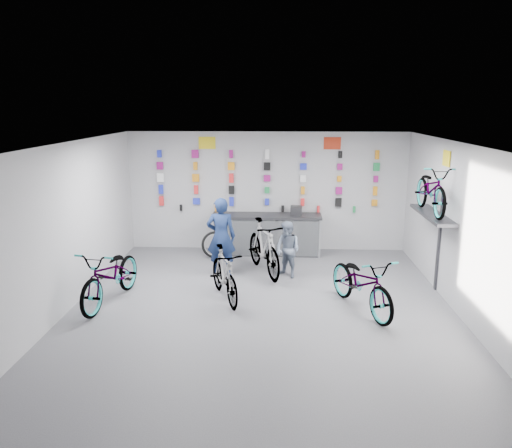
{
  "coord_description": "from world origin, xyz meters",
  "views": [
    {
      "loc": [
        0.28,
        -8.47,
        3.65
      ],
      "look_at": [
        -0.16,
        1.4,
        1.28
      ],
      "focal_mm": 35.0,
      "sensor_mm": 36.0,
      "label": 1
    }
  ],
  "objects_px": {
    "bike_left": "(111,275)",
    "bike_right": "(362,283)",
    "bike_service": "(264,247)",
    "customer": "(288,250)",
    "clerk": "(221,237)",
    "counter": "(266,235)",
    "bike_center": "(224,274)"
  },
  "relations": [
    {
      "from": "bike_right",
      "to": "clerk",
      "type": "height_order",
      "value": "clerk"
    },
    {
      "from": "bike_center",
      "to": "bike_service",
      "type": "height_order",
      "value": "bike_service"
    },
    {
      "from": "bike_left",
      "to": "bike_center",
      "type": "relative_size",
      "value": 1.23
    },
    {
      "from": "counter",
      "to": "bike_service",
      "type": "distance_m",
      "value": 1.5
    },
    {
      "from": "bike_left",
      "to": "clerk",
      "type": "relative_size",
      "value": 1.21
    },
    {
      "from": "clerk",
      "to": "customer",
      "type": "relative_size",
      "value": 1.41
    },
    {
      "from": "bike_service",
      "to": "customer",
      "type": "relative_size",
      "value": 1.62
    },
    {
      "from": "bike_right",
      "to": "bike_service",
      "type": "height_order",
      "value": "bike_service"
    },
    {
      "from": "bike_right",
      "to": "customer",
      "type": "distance_m",
      "value": 2.19
    },
    {
      "from": "bike_service",
      "to": "bike_left",
      "type": "bearing_deg",
      "value": -167.62
    },
    {
      "from": "bike_service",
      "to": "bike_center",
      "type": "bearing_deg",
      "value": -134.61
    },
    {
      "from": "counter",
      "to": "bike_service",
      "type": "xyz_separation_m",
      "value": [
        -0.02,
        -1.5,
        0.11
      ]
    },
    {
      "from": "counter",
      "to": "bike_left",
      "type": "xyz_separation_m",
      "value": [
        -2.82,
        -3.32,
        0.06
      ]
    },
    {
      "from": "bike_left",
      "to": "bike_service",
      "type": "height_order",
      "value": "bike_service"
    },
    {
      "from": "counter",
      "to": "bike_center",
      "type": "relative_size",
      "value": 1.59
    },
    {
      "from": "bike_left",
      "to": "bike_right",
      "type": "distance_m",
      "value": 4.63
    },
    {
      "from": "clerk",
      "to": "customer",
      "type": "xyz_separation_m",
      "value": [
        1.44,
        -0.07,
        -0.25
      ]
    },
    {
      "from": "bike_center",
      "to": "clerk",
      "type": "height_order",
      "value": "clerk"
    },
    {
      "from": "bike_center",
      "to": "clerk",
      "type": "bearing_deg",
      "value": 77.19
    },
    {
      "from": "bike_right",
      "to": "customer",
      "type": "xyz_separation_m",
      "value": [
        -1.31,
        1.76,
        0.08
      ]
    },
    {
      "from": "bike_center",
      "to": "clerk",
      "type": "distance_m",
      "value": 1.5
    },
    {
      "from": "bike_right",
      "to": "bike_service",
      "type": "xyz_separation_m",
      "value": [
        -1.83,
        1.97,
        0.07
      ]
    },
    {
      "from": "clerk",
      "to": "counter",
      "type": "bearing_deg",
      "value": -121.1
    },
    {
      "from": "bike_center",
      "to": "customer",
      "type": "height_order",
      "value": "customer"
    },
    {
      "from": "clerk",
      "to": "bike_center",
      "type": "bearing_deg",
      "value": 97.6
    },
    {
      "from": "bike_left",
      "to": "bike_service",
      "type": "bearing_deg",
      "value": 42.62
    },
    {
      "from": "counter",
      "to": "clerk",
      "type": "xyz_separation_m",
      "value": [
        -0.94,
        -1.64,
        0.38
      ]
    },
    {
      "from": "counter",
      "to": "customer",
      "type": "relative_size",
      "value": 2.2
    },
    {
      "from": "clerk",
      "to": "customer",
      "type": "height_order",
      "value": "clerk"
    },
    {
      "from": "counter",
      "to": "bike_center",
      "type": "bearing_deg",
      "value": -103.25
    },
    {
      "from": "customer",
      "to": "clerk",
      "type": "bearing_deg",
      "value": -141.67
    },
    {
      "from": "counter",
      "to": "customer",
      "type": "height_order",
      "value": "customer"
    }
  ]
}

